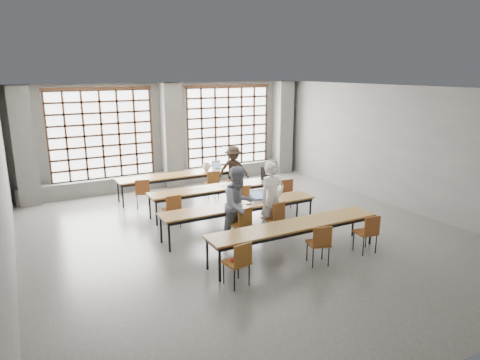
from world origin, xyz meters
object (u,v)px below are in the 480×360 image
object	(u,v)px
chair_back_right	(235,178)
chair_near_right	(368,230)
chair_mid_centre	(242,197)
desk_row_c	(240,207)
chair_back_mid	(212,181)
desk_row_b	(219,189)
desk_row_d	(295,227)
chair_mid_right	(285,190)
student_back	(233,170)
desk_row_a	(181,176)
student_male	(272,199)
student_female	(239,205)
mouse	(273,199)
laptop_front	(258,198)
chair_front_left	(242,222)
laptop_back	(218,167)
chair_back_left	(142,190)
phone	(249,204)
chair_front_right	(275,216)
plastic_bag	(206,166)
backpack	(267,173)
red_pouch	(236,260)
chair_near_mid	(320,241)
chair_mid_left	(172,208)
green_box	(237,202)
chair_near_left	(239,260)

from	to	relation	value
chair_back_right	chair_near_right	xyz separation A→B (m)	(0.44, -5.42, 0.00)
chair_mid_centre	chair_near_right	world-z (taller)	same
desk_row_c	chair_back_mid	size ratio (longest dim) A/B	4.55
desk_row_b	desk_row_d	distance (m)	3.50
chair_mid_right	student_back	distance (m)	2.15
desk_row_a	chair_near_right	xyz separation A→B (m)	(2.04, -6.05, -0.13)
desk_row_b	desk_row_c	bearing A→B (deg)	-98.33
student_male	student_female	bearing A→B (deg)	175.00
mouse	laptop_front	bearing A→B (deg)	161.72
desk_row_c	student_female	bearing A→B (deg)	-120.96
chair_mid_right	chair_front_left	size ratio (longest dim) A/B	1.00
laptop_back	chair_back_left	bearing A→B (deg)	-165.05
desk_row_a	chair_mid_centre	distance (m)	2.68
phone	chair_front_left	bearing A→B (deg)	-131.39
chair_front_right	student_back	bearing A→B (deg)	77.75
laptop_back	mouse	size ratio (longest dim) A/B	4.35
plastic_bag	desk_row_a	bearing A→B (deg)	-176.82
chair_near_right	mouse	size ratio (longest dim) A/B	8.98
chair_back_right	laptop_front	distance (m)	3.07
desk_row_a	student_female	distance (m)	4.17
desk_row_c	desk_row_d	world-z (taller)	same
desk_row_d	student_back	xyz separation A→B (m)	(1.05, 4.92, 0.12)
chair_front_right	laptop_front	distance (m)	0.78
desk_row_b	chair_near_right	world-z (taller)	chair_near_right
desk_row_d	chair_mid_right	size ratio (longest dim) A/B	4.55
chair_back_left	backpack	size ratio (longest dim) A/B	2.20
desk_row_b	student_back	xyz separation A→B (m)	(1.19, 1.42, 0.12)
plastic_bag	red_pouch	xyz separation A→B (m)	(-2.05, -6.02, -0.37)
chair_mid_right	chair_near_mid	world-z (taller)	same
chair_front_right	red_pouch	distance (m)	2.55
desk_row_a	chair_near_right	distance (m)	6.38
chair_back_mid	red_pouch	size ratio (longest dim) A/B	4.40
desk_row_b	chair_back_mid	xyz separation A→B (m)	(0.38, 1.29, -0.13)
desk_row_a	chair_back_mid	xyz separation A→B (m)	(0.79, -0.63, -0.13)
mouse	student_back	bearing A→B (deg)	81.22
chair_mid_left	plastic_bag	bearing A→B (deg)	51.25
chair_mid_right	laptop_front	bearing A→B (deg)	-146.09
chair_mid_centre	green_box	world-z (taller)	chair_mid_centre
desk_row_a	student_back	distance (m)	1.68
chair_mid_left	chair_mid_centre	xyz separation A→B (m)	(2.00, 0.00, 0.00)
chair_back_left	chair_front_right	size ratio (longest dim) A/B	1.00
chair_near_left	student_female	bearing A→B (deg)	62.15
desk_row_a	phone	bearing A→B (deg)	-84.87
chair_near_mid	green_box	bearing A→B (deg)	104.16
chair_mid_left	chair_near_left	xyz separation A→B (m)	(0.05, -3.50, 0.00)
student_male	chair_near_left	bearing A→B (deg)	-140.19
chair_back_left	chair_near_mid	size ratio (longest dim) A/B	1.00
student_female	student_back	world-z (taller)	student_female
chair_back_mid	student_back	bearing A→B (deg)	9.07
desk_row_a	laptop_front	distance (m)	3.63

